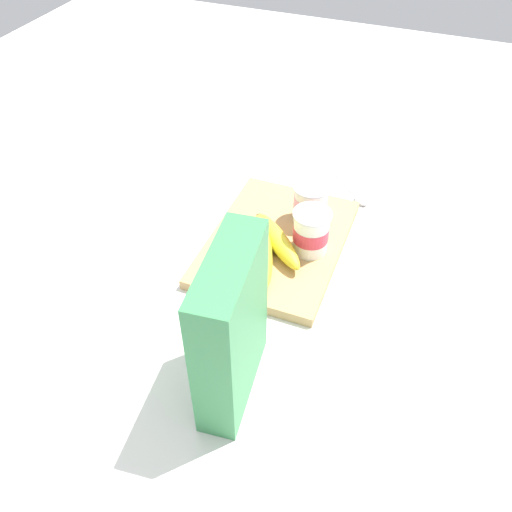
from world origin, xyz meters
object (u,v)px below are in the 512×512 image
cereal_box (231,330)px  spoon (354,193)px  cutting_board (277,242)px  banana_bunch (262,244)px  yogurt_cup_back (311,232)px  yogurt_cup_front (310,204)px

cereal_box → spoon: size_ratio=2.38×
cutting_board → spoon: cutting_board is taller
banana_bunch → yogurt_cup_back: bearing=116.1°
cereal_box → cutting_board: bearing=-178.3°
cereal_box → banana_bunch: 0.28m
spoon → yogurt_cup_front: bearing=-23.8°
cutting_board → cereal_box: cereal_box is taller
yogurt_cup_back → cereal_box: bearing=-4.4°
spoon → cutting_board: bearing=-25.3°
yogurt_cup_front → spoon: bearing=156.2°
cutting_board → yogurt_cup_back: bearing=85.0°
cereal_box → yogurt_cup_back: bearing=169.4°
yogurt_cup_back → yogurt_cup_front: bearing=-162.4°
yogurt_cup_front → banana_bunch: 0.13m
cutting_board → banana_bunch: bearing=-15.8°
yogurt_cup_back → banana_bunch: bearing=-63.9°
yogurt_cup_front → cereal_box: bearing=0.4°
spoon → cereal_box: bearing=-6.3°
cereal_box → yogurt_cup_back: size_ratio=3.02×
cereal_box → banana_bunch: size_ratio=1.32×
yogurt_cup_back → cutting_board: bearing=-95.0°
cutting_board → yogurt_cup_front: bearing=152.3°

